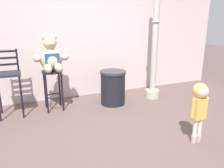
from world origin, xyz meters
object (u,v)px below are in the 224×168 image
at_px(lamppost, 155,47).
at_px(bar_chair_empty, 8,78).
at_px(teddy_bear, 51,58).
at_px(bar_stool_with_teddy, 53,82).
at_px(child_walking, 200,100).
at_px(trash_bin, 113,87).

bearing_deg(lamppost, bar_chair_empty, 176.49).
distance_m(teddy_bear, bar_chair_empty, 0.83).
distance_m(bar_stool_with_teddy, child_walking, 2.64).
relative_size(child_walking, lamppost, 0.30).
relative_size(bar_stool_with_teddy, trash_bin, 1.11).
bearing_deg(bar_chair_empty, trash_bin, -5.46).
height_order(trash_bin, bar_chair_empty, bar_chair_empty).
distance_m(lamppost, bar_chair_empty, 2.96).
xyz_separation_m(teddy_bear, lamppost, (2.16, -0.12, 0.12)).
bearing_deg(bar_chair_empty, lamppost, -3.51).
xyz_separation_m(child_walking, bar_chair_empty, (-2.45, 2.06, 0.08)).
distance_m(bar_stool_with_teddy, trash_bin, 1.21).
bearing_deg(bar_stool_with_teddy, lamppost, -4.13).
distance_m(teddy_bear, trash_bin, 1.36).
height_order(lamppost, bar_chair_empty, lamppost).
height_order(bar_stool_with_teddy, bar_chair_empty, bar_chair_empty).
xyz_separation_m(teddy_bear, child_walking, (1.68, -2.01, -0.39)).
bearing_deg(bar_chair_empty, child_walking, -40.15).
bearing_deg(child_walking, trash_bin, -159.65).
relative_size(bar_stool_with_teddy, teddy_bear, 1.18).
xyz_separation_m(teddy_bear, bar_chair_empty, (-0.77, 0.06, -0.31)).
bearing_deg(bar_stool_with_teddy, teddy_bear, -90.00).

